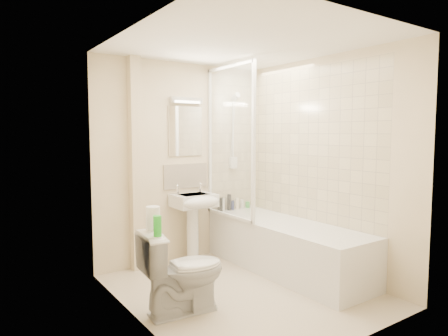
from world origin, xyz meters
TOP-DOWN VIEW (x-y plane):
  - floor at (0.00, 0.00)m, footprint 2.50×2.50m
  - wall_back at (0.00, 1.25)m, footprint 2.20×0.02m
  - wall_left at (-1.10, 0.00)m, footprint 0.02×2.50m
  - wall_right at (1.10, 0.00)m, footprint 0.02×2.50m
  - ceiling at (0.00, 0.00)m, footprint 2.20×2.50m
  - tile_back at (0.75, 1.24)m, footprint 0.70×0.01m
  - tile_right at (1.09, 0.20)m, footprint 0.01×2.10m
  - pipe_boxing at (-0.62, 1.19)m, footprint 0.12×0.12m
  - splashback at (0.05, 1.24)m, footprint 0.60×0.02m
  - mirror at (0.05, 1.24)m, footprint 0.46×0.01m
  - strip_light at (0.05, 1.22)m, footprint 0.42×0.07m
  - bathtub at (0.75, 0.20)m, footprint 0.70×2.10m
  - shower_screen at (0.40, 0.80)m, footprint 0.04×0.92m
  - shower_fixture at (0.75, 1.19)m, footprint 0.10×0.16m
  - pedestal_sink at (0.05, 1.01)m, footprint 0.49×0.46m
  - bottle_black_a at (0.51, 1.16)m, footprint 0.07×0.07m
  - bottle_white_a at (0.54, 1.16)m, footprint 0.06×0.06m
  - bottle_black_b at (0.65, 1.16)m, footprint 0.05×0.05m
  - bottle_blue at (0.70, 1.16)m, footprint 0.05×0.05m
  - bottle_cream at (0.78, 1.16)m, footprint 0.06×0.06m
  - bottle_white_b at (0.86, 1.16)m, footprint 0.05×0.05m
  - bottle_green at (0.96, 1.16)m, footprint 0.06×0.06m
  - toilet at (-0.72, -0.08)m, footprint 0.55×0.80m
  - toilet_roll_lower at (-0.95, 0.03)m, footprint 0.11×0.11m
  - toilet_roll_upper at (-0.96, -0.01)m, footprint 0.12×0.12m
  - green_bottle at (-1.01, -0.19)m, footprint 0.06×0.06m

SIDE VIEW (x-z plane):
  - floor at x=0.00m, z-range 0.00..0.00m
  - bathtub at x=0.75m, z-range 0.01..0.56m
  - toilet at x=-0.72m, z-range 0.00..0.74m
  - bottle_green at x=0.96m, z-range 0.55..0.63m
  - bottle_white_b at x=0.86m, z-range 0.55..0.67m
  - bottle_blue at x=0.70m, z-range 0.55..0.67m
  - bottle_cream at x=0.78m, z-range 0.55..0.70m
  - bottle_white_a at x=0.54m, z-range 0.55..0.72m
  - bottle_black_a at x=0.51m, z-range 0.55..0.73m
  - bottle_black_b at x=0.65m, z-range 0.55..0.76m
  - pedestal_sink at x=0.05m, z-range 0.19..1.14m
  - toilet_roll_lower at x=-0.95m, z-range 0.74..0.85m
  - green_bottle at x=-1.01m, z-range 0.74..0.91m
  - toilet_roll_upper at x=-0.96m, z-range 0.85..0.95m
  - splashback at x=0.05m, z-range 0.88..1.18m
  - wall_back at x=0.00m, z-range 0.00..2.40m
  - wall_left at x=-1.10m, z-range 0.00..2.40m
  - wall_right at x=1.10m, z-range 0.00..2.40m
  - pipe_boxing at x=-0.62m, z-range 0.00..2.40m
  - tile_back at x=0.75m, z-range 0.55..2.30m
  - tile_right at x=1.09m, z-range 0.55..2.30m
  - shower_screen at x=0.40m, z-range 0.55..2.35m
  - shower_fixture at x=0.75m, z-range 1.05..2.04m
  - mirror at x=0.05m, z-range 1.28..1.88m
  - strip_light at x=0.05m, z-range 1.92..1.98m
  - ceiling at x=0.00m, z-range 2.39..2.41m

